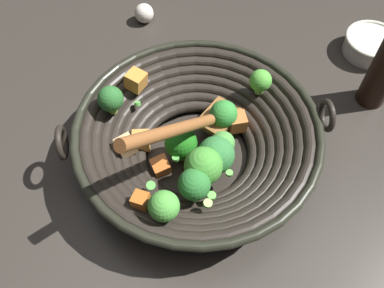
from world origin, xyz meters
TOP-DOWN VIEW (x-y plane):
  - ground_plane at (0.00, 0.00)m, footprint 4.00×4.00m
  - wok at (0.00, -0.00)m, footprint 0.39×0.42m
  - prep_bowl at (-0.31, 0.30)m, footprint 0.11×0.11m
  - garlic_bulb at (-0.32, -0.17)m, footprint 0.04×0.04m

SIDE VIEW (x-z plane):
  - ground_plane at x=0.00m, z-range 0.00..0.00m
  - garlic_bulb at x=-0.32m, z-range 0.00..0.04m
  - prep_bowl at x=-0.31m, z-range 0.00..0.04m
  - wok at x=0.00m, z-range -0.06..0.17m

